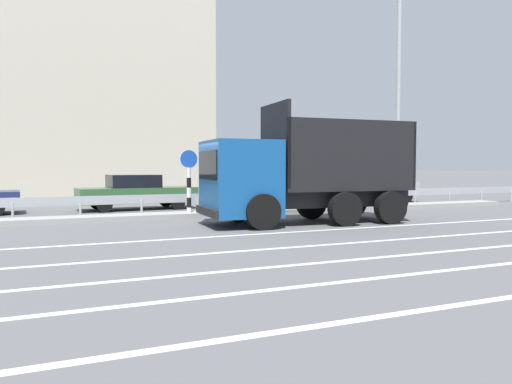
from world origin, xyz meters
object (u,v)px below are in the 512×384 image
at_px(street_lamp_1, 401,77).
at_px(parked_car_4, 275,191).
at_px(median_road_sign, 189,182).
at_px(parked_car_5, 376,188).
at_px(parked_car_3, 136,192).
at_px(dump_truck, 284,181).

distance_m(street_lamp_1, parked_car_4, 7.43).
height_order(median_road_sign, parked_car_4, median_road_sign).
bearing_deg(street_lamp_1, parked_car_4, 134.63).
bearing_deg(median_road_sign, parked_car_5, 18.79).
distance_m(median_road_sign, parked_car_3, 4.23).
height_order(dump_truck, parked_car_4, dump_truck).
distance_m(street_lamp_1, parked_car_3, 12.15).
bearing_deg(dump_truck, parked_car_3, 28.09).
bearing_deg(street_lamp_1, median_road_sign, 177.88).
distance_m(median_road_sign, parked_car_5, 11.64).
bearing_deg(parked_car_3, dump_truck, 20.92).
distance_m(parked_car_3, parked_car_5, 12.13).
height_order(street_lamp_1, parked_car_4, street_lamp_1).
height_order(dump_truck, street_lamp_1, street_lamp_1).
bearing_deg(street_lamp_1, parked_car_3, 156.83).
xyz_separation_m(street_lamp_1, parked_car_3, (-10.25, 4.39, -4.84)).
relative_size(parked_car_3, parked_car_4, 1.12).
relative_size(median_road_sign, parked_car_3, 0.49).
relative_size(dump_truck, parked_car_3, 1.39).
height_order(parked_car_4, parked_car_5, parked_car_5).
bearing_deg(parked_car_5, parked_car_4, 93.45).
distance_m(street_lamp_1, parked_car_5, 6.61).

